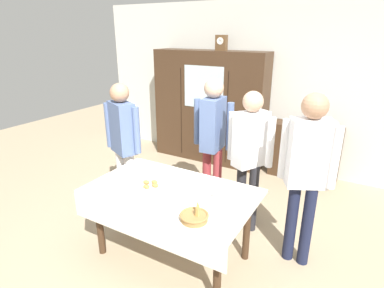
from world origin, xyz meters
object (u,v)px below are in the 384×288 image
bookshelf_low (304,152)px  wall_cabinet (209,107)px  dining_table (170,201)px  pastry_plate (150,185)px  bread_basket (194,217)px  spoon_front_edge (204,190)px  spoon_mid_left (237,200)px  spoon_mid_right (118,181)px  mantel_clock (221,43)px  person_beside_shelf (307,165)px  book_stack (308,123)px  person_behind_table_right (250,149)px  tea_cup_mid_right (137,164)px  tea_cup_back_edge (181,179)px  person_by_cabinet (213,133)px  tea_cup_near_right (217,196)px  person_behind_table_left (123,137)px

bookshelf_low → wall_cabinet: bearing=-178.3°
dining_table → pastry_plate: 0.25m
bread_basket → spoon_front_edge: 0.52m
spoon_mid_left → spoon_mid_right: 1.23m
mantel_clock → spoon_front_edge: 2.89m
mantel_clock → person_beside_shelf: 2.87m
book_stack → person_behind_table_right: size_ratio=0.14×
tea_cup_mid_right → tea_cup_back_edge: bearing=-7.0°
dining_table → spoon_mid_left: (0.63, 0.18, 0.11)m
mantel_clock → tea_cup_mid_right: (0.05, -2.28, -1.25)m
dining_table → bookshelf_low: bearing=73.8°
bookshelf_low → person_beside_shelf: 2.16m
spoon_mid_left → spoon_front_edge: (-0.34, 0.01, 0.00)m
wall_cabinet → person_by_cabinet: wall_cabinet is taller
person_behind_table_right → tea_cup_mid_right: bearing=-153.1°
spoon_mid_right → person_beside_shelf: bearing=22.3°
pastry_plate → book_stack: bearing=69.6°
dining_table → tea_cup_back_edge: bearing=92.3°
book_stack → spoon_front_edge: bearing=-101.1°
tea_cup_mid_right → spoon_mid_right: bearing=-77.3°
bread_basket → book_stack: bearing=83.9°
pastry_plate → spoon_mid_left: size_ratio=2.35×
wall_cabinet → tea_cup_near_right: bearing=-61.4°
mantel_clock → spoon_mid_right: bearing=-87.1°
spoon_front_edge → spoon_mid_left: bearing=-1.3°
wall_cabinet → spoon_mid_right: size_ratio=16.82×
tea_cup_back_edge → tea_cup_near_right: (0.46, -0.13, 0.00)m
tea_cup_near_right → spoon_front_edge: 0.19m
person_behind_table_right → person_beside_shelf: 0.71m
person_beside_shelf → book_stack: bearing=100.0°
tea_cup_back_edge → pastry_plate: bearing=-130.6°
person_beside_shelf → person_behind_table_right: bearing=156.7°
dining_table → book_stack: size_ratio=7.08×
book_stack → person_beside_shelf: 2.07m
wall_cabinet → person_behind_table_left: 2.12m
person_behind_table_right → dining_table: bearing=-118.0°
tea_cup_near_right → pastry_plate: 0.68m
bread_basket → person_behind_table_left: (-1.44, 0.78, 0.21)m
spoon_mid_left → person_behind_table_right: bearing=102.4°
person_behind_table_right → wall_cabinet: bearing=128.8°
tea_cup_back_edge → tea_cup_near_right: bearing=-15.6°
book_stack → person_behind_table_left: size_ratio=0.14×
tea_cup_back_edge → person_behind_table_left: (-0.98, 0.24, 0.22)m
mantel_clock → person_beside_shelf: (1.83, -1.98, -0.98)m
mantel_clock → person_behind_table_right: size_ratio=0.15×
wall_cabinet → bookshelf_low: 1.75m
bookshelf_low → spoon_mid_left: (-0.14, -2.46, 0.34)m
person_by_cabinet → spoon_front_edge: bearing=-68.1°
wall_cabinet → bread_basket: bearing=-65.0°
book_stack → tea_cup_mid_right: size_ratio=1.76×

